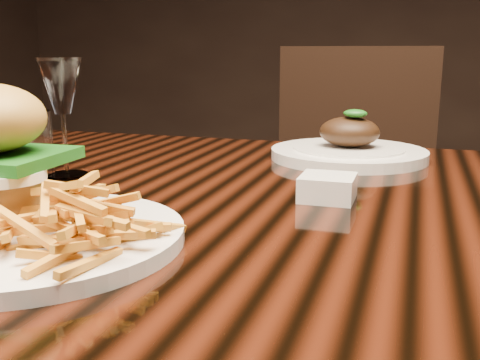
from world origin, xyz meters
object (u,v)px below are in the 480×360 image
(dining_table, at_px, (294,253))
(far_dish, at_px, (349,149))
(burger_plate, at_px, (22,193))
(chair_far, at_px, (350,193))
(wine_glass, at_px, (61,90))

(dining_table, height_order, far_dish, far_dish)
(burger_plate, distance_m, chair_far, 1.19)
(wine_glass, bearing_deg, burger_plate, -62.83)
(dining_table, bearing_deg, chair_far, 91.73)
(wine_glass, height_order, chair_far, chair_far)
(dining_table, distance_m, chair_far, 0.90)
(dining_table, distance_m, far_dish, 0.30)
(wine_glass, bearing_deg, dining_table, -2.89)
(wine_glass, relative_size, chair_far, 0.18)
(chair_far, bearing_deg, dining_table, -90.12)
(burger_plate, bearing_deg, wine_glass, 127.17)
(wine_glass, distance_m, far_dish, 0.48)
(far_dish, bearing_deg, dining_table, -96.58)
(wine_glass, bearing_deg, chair_far, 69.47)
(dining_table, bearing_deg, wine_glass, 177.11)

